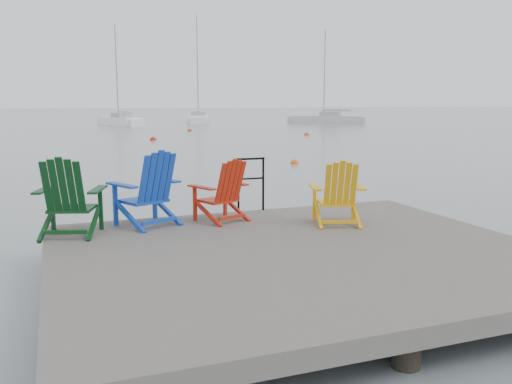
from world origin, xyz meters
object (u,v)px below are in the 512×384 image
object	(u,v)px
chair_yellow	(338,193)
sailboat_mid	(198,119)
buoy_a	(295,164)
buoy_b	(153,140)
chair_green	(68,197)
handrail	(251,179)
sailboat_near	(120,122)
sailboat_far	(327,120)
chair_blue	(149,188)
buoy_d	(190,131)
chair_red	(223,190)
buoy_c	(307,135)

from	to	relation	value
chair_yellow	sailboat_mid	distance (m)	54.14
buoy_a	buoy_b	xyz separation A→B (m)	(-2.77, 14.60, 0.00)
chair_green	sailboat_mid	size ratio (longest dim) A/B	0.09
handrail	buoy_a	size ratio (longest dim) A/B	2.76
sailboat_mid	buoy_a	xyz separation A→B (m)	(-7.04, -41.23, -0.36)
sailboat_near	sailboat_far	distance (m)	21.93
sailboat_near	buoy_a	bearing A→B (deg)	-103.00
chair_blue	chair_yellow	xyz separation A→B (m)	(2.62, -0.94, -0.07)
buoy_a	sailboat_far	bearing A→B (deg)	60.18
chair_blue	sailboat_far	bearing A→B (deg)	34.42
buoy_d	chair_yellow	bearing A→B (deg)	-100.26
chair_yellow	buoy_a	world-z (taller)	chair_yellow
chair_yellow	sailboat_far	size ratio (longest dim) A/B	0.09
chair_blue	handrail	bearing A→B (deg)	-9.46
chair_blue	sailboat_near	bearing A→B (deg)	59.11
chair_green	sailboat_far	xyz separation A→B (m)	(28.08, 45.27, -0.69)
handrail	sailboat_mid	world-z (taller)	sailboat_mid
sailboat_mid	buoy_d	size ratio (longest dim) A/B	35.87
chair_blue	sailboat_mid	distance (m)	53.86
buoy_a	buoy_b	size ratio (longest dim) A/B	0.81
chair_green	chair_red	size ratio (longest dim) A/B	1.13
sailboat_far	chair_yellow	bearing A→B (deg)	-169.27
chair_blue	sailboat_mid	world-z (taller)	sailboat_mid
sailboat_near	buoy_d	bearing A→B (deg)	-88.89
chair_blue	chair_red	distance (m)	1.11
chair_red	sailboat_near	distance (m)	47.26
chair_green	buoy_c	distance (m)	31.54
chair_green	sailboat_near	size ratio (longest dim) A/B	0.11
chair_blue	chair_yellow	bearing A→B (deg)	-44.49
sailboat_far	buoy_a	xyz separation A→B (m)	(-19.69, -34.35, -0.36)
sailboat_near	buoy_d	distance (m)	13.05
buoy_b	buoy_c	world-z (taller)	buoy_b
chair_green	buoy_b	size ratio (longest dim) A/B	2.68
buoy_d	chair_red	bearing A→B (deg)	-102.91
sailboat_near	buoy_d	xyz separation A→B (m)	(3.93, -12.44, -0.36)
buoy_a	buoy_c	size ratio (longest dim) A/B	0.86
chair_green	sailboat_near	distance (m)	47.65
handrail	sailboat_far	distance (m)	51.19
chair_yellow	buoy_b	size ratio (longest dim) A/B	2.39
chair_green	sailboat_mid	xyz separation A→B (m)	(15.43, 52.15, -0.69)
handrail	chair_green	size ratio (longest dim) A/B	0.84
handrail	buoy_b	world-z (taller)	handrail
buoy_b	chair_red	bearing A→B (deg)	-97.61
chair_red	sailboat_far	distance (m)	52.01
chair_yellow	buoy_a	distance (m)	12.56
buoy_b	buoy_d	world-z (taller)	buoy_b
sailboat_far	buoy_c	size ratio (longest dim) A/B	26.96
sailboat_far	buoy_b	bearing A→B (deg)	169.95
buoy_c	buoy_d	world-z (taller)	buoy_c
handrail	buoy_c	bearing A→B (deg)	62.23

